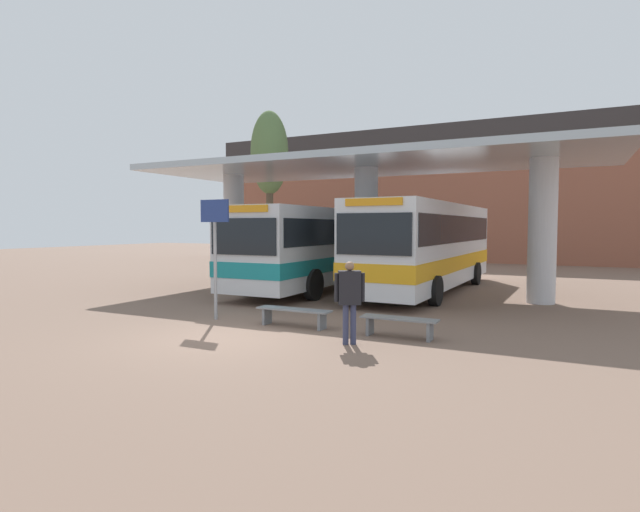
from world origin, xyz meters
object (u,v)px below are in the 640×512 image
Objects in this scene: transit_bus_left_bay at (325,244)px; info_sign_platform at (215,235)px; transit_bus_center_bay at (428,243)px; waiting_bench_near_pillar at (294,313)px; parked_car_street at (337,248)px; poplar_tree_behind_left at (269,155)px; pedestrian_waiting at (350,294)px; waiting_bench_mid_platform at (399,323)px.

info_sign_platform reaches higher than transit_bus_left_bay.
transit_bus_left_bay is 1.04× the size of transit_bus_center_bay.
parked_car_street is (-8.54, 21.27, 0.68)m from waiting_bench_near_pillar.
poplar_tree_behind_left is at bearing -44.70° from transit_bus_left_bay.
pedestrian_waiting is 0.19× the size of poplar_tree_behind_left.
pedestrian_waiting is at bearing 96.13° from transit_bus_center_bay.
waiting_bench_near_pillar is 3.08m from info_sign_platform.
transit_bus_center_bay reaches higher than waiting_bench_near_pillar.
transit_bus_center_bay is at bearing -52.87° from parked_car_street.
waiting_bench_mid_platform is 0.54× the size of info_sign_platform.
transit_bus_left_bay is at bearing 94.03° from info_sign_platform.
pedestrian_waiting is 20.65m from poplar_tree_behind_left.
waiting_bench_mid_platform is 0.40× the size of parked_car_street.
parked_car_street is at bearing 111.89° from waiting_bench_near_pillar.
waiting_bench_near_pillar is 0.21× the size of poplar_tree_behind_left.
poplar_tree_behind_left reaches higher than waiting_bench_near_pillar.
waiting_bench_near_pillar is 22.93m from parked_car_street.
parked_car_street reaches higher than waiting_bench_mid_platform.
parked_car_street reaches higher than pedestrian_waiting.
poplar_tree_behind_left is (-11.20, 6.29, 4.90)m from transit_bus_center_bay.
transit_bus_center_bay is 5.80× the size of waiting_bench_near_pillar.
transit_bus_center_bay is 6.51× the size of waiting_bench_mid_platform.
poplar_tree_behind_left reaches higher than transit_bus_left_bay.
info_sign_platform is (-2.39, -0.07, 1.94)m from waiting_bench_near_pillar.
transit_bus_left_bay is 4.21m from transit_bus_center_bay.
parked_car_street is at bearing -51.08° from transit_bus_center_bay.
waiting_bench_mid_platform is at bearing -62.25° from parked_car_street.
waiting_bench_near_pillar is 2.38m from pedestrian_waiting.
info_sign_platform is 4.65m from pedestrian_waiting.
info_sign_platform reaches higher than waiting_bench_mid_platform.
poplar_tree_behind_left is (-11.96, 15.84, 5.68)m from pedestrian_waiting.
poplar_tree_behind_left is at bearing 130.77° from waiting_bench_mid_platform.
poplar_tree_behind_left reaches higher than parked_car_street.
transit_bus_left_bay is 1.27× the size of poplar_tree_behind_left.
transit_bus_center_bay reaches higher than info_sign_platform.
parked_car_street is (-6.16, 21.33, -1.26)m from info_sign_platform.
parked_car_street is at bearing -67.68° from transit_bus_left_bay.
transit_bus_center_bay is at bearing 100.17° from waiting_bench_mid_platform.
transit_bus_left_bay reaches higher than parked_car_street.
waiting_bench_near_pillar is at bearing 110.15° from transit_bus_left_bay.
poplar_tree_behind_left reaches higher than waiting_bench_mid_platform.
pedestrian_waiting is 0.41× the size of parked_car_street.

